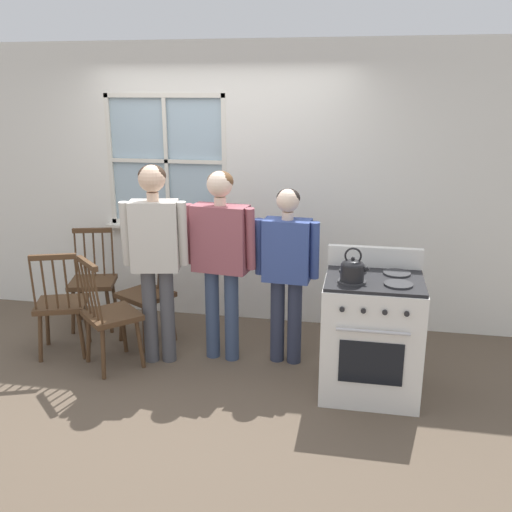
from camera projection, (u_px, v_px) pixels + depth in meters
The scene contains 13 objects.
ground_plane at pixel (185, 379), 4.62m from camera, with size 16.00×16.00×0.00m, color brown.
wall_back at pixel (228, 188), 5.56m from camera, with size 6.40×0.16×2.70m.
chair_by_window at pixel (147, 294), 5.23m from camera, with size 0.56×0.56×0.96m.
chair_near_wall at pixel (93, 282), 5.56m from camera, with size 0.51×0.49×0.96m.
chair_center_cluster at pixel (61, 305), 4.96m from camera, with size 0.53×0.52×0.96m.
chair_near_stove at pixel (110, 316), 4.73m from camera, with size 0.58×0.58×0.96m.
person_elderly_left at pixel (155, 245), 4.66m from camera, with size 0.55×0.28×1.69m.
person_teen_center at pixel (221, 247), 4.72m from camera, with size 0.62×0.27×1.63m.
person_adult_right at pixel (287, 262), 4.69m from camera, with size 0.54×0.23×1.50m.
stove at pixel (371, 334), 4.32m from camera, with size 0.73×0.68×1.08m.
kettle at pixel (353, 269), 4.07m from camera, with size 0.21×0.17×0.25m.
potted_plant at pixel (174, 220), 5.66m from camera, with size 0.15×0.15×0.29m.
handbag at pixel (166, 254), 5.30m from camera, with size 0.24×0.25×0.31m.
Camera 1 is at (1.35, -3.97, 2.27)m, focal length 40.00 mm.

